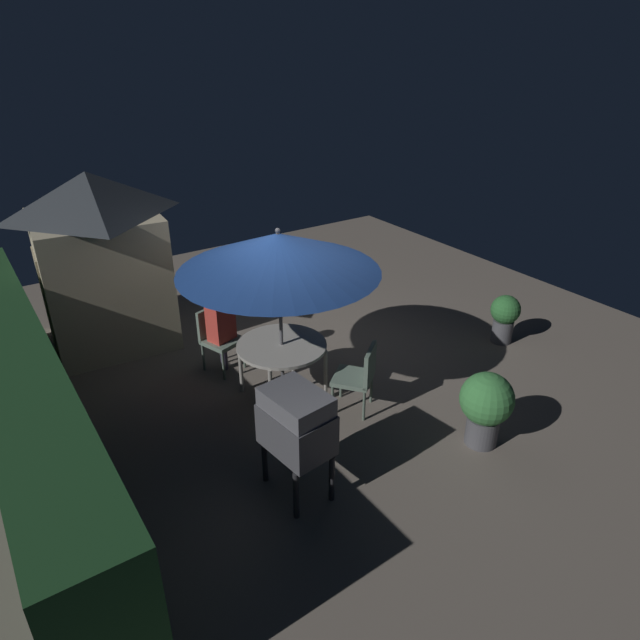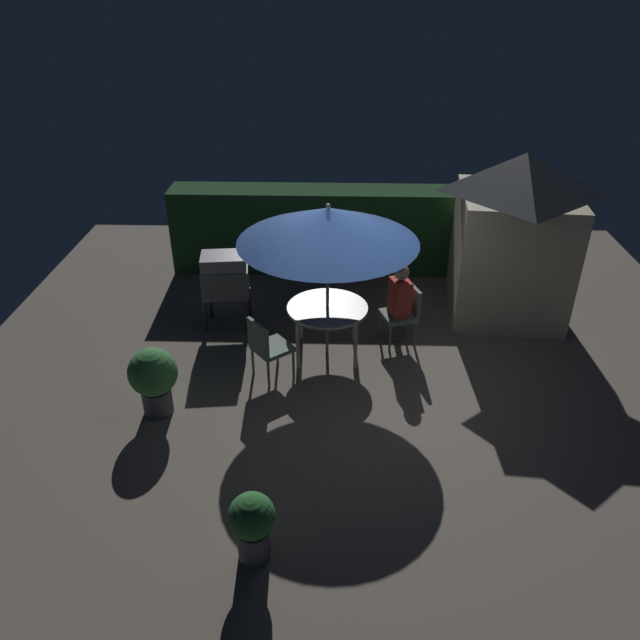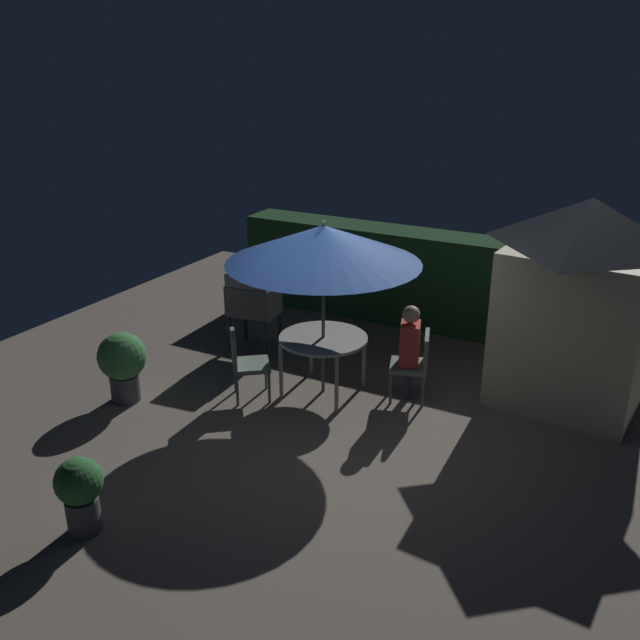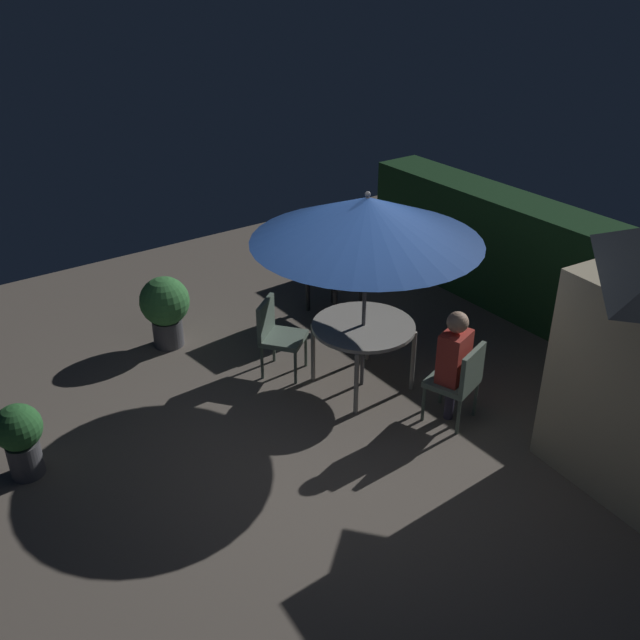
# 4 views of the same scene
# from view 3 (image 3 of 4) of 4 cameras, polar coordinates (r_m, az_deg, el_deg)

# --- Properties ---
(ground_plane) EXTENTS (11.00, 11.00, 0.00)m
(ground_plane) POSITION_cam_3_polar(r_m,az_deg,el_deg) (8.51, 0.45, -8.04)
(ground_plane) COLOR #6B6056
(hedge_backdrop) EXTENTS (6.41, 0.73, 1.51)m
(hedge_backdrop) POSITION_cam_3_polar(r_m,az_deg,el_deg) (11.17, 8.92, 3.28)
(hedge_backdrop) COLOR #193D1E
(hedge_backdrop) RESTS_ON ground
(garden_shed) EXTENTS (1.94, 1.92, 2.58)m
(garden_shed) POSITION_cam_3_polar(r_m,az_deg,el_deg) (9.06, 20.60, 1.53)
(garden_shed) COLOR #C6B793
(garden_shed) RESTS_ON ground
(patio_table) EXTENTS (1.14, 1.14, 0.77)m
(patio_table) POSITION_cam_3_polar(r_m,az_deg,el_deg) (8.83, 0.27, -1.81)
(patio_table) COLOR #B2ADA3
(patio_table) RESTS_ON ground
(patio_umbrella) EXTENTS (2.42, 2.42, 2.28)m
(patio_umbrella) POSITION_cam_3_polar(r_m,az_deg,el_deg) (8.40, 0.29, 6.25)
(patio_umbrella) COLOR #4C4C51
(patio_umbrella) RESTS_ON ground
(bbq_grill) EXTENTS (0.75, 0.58, 1.20)m
(bbq_grill) POSITION_cam_3_polar(r_m,az_deg,el_deg) (10.13, -5.52, 2.09)
(bbq_grill) COLOR #47474C
(bbq_grill) RESTS_ON ground
(chair_near_shed) EXTENTS (0.59, 0.58, 0.90)m
(chair_near_shed) POSITION_cam_3_polar(r_m,az_deg,el_deg) (8.80, 7.89, -3.40)
(chair_near_shed) COLOR slate
(chair_near_shed) RESTS_ON ground
(chair_far_side) EXTENTS (0.65, 0.65, 0.90)m
(chair_far_side) POSITION_cam_3_polar(r_m,az_deg,el_deg) (8.79, -6.26, -3.34)
(chair_far_side) COLOR slate
(chair_far_side) RESTS_ON ground
(potted_plant_by_shed) EXTENTS (0.44, 0.44, 0.76)m
(potted_plant_by_shed) POSITION_cam_3_polar(r_m,az_deg,el_deg) (6.84, -19.17, -13.15)
(potted_plant_by_shed) COLOR #4C4C51
(potted_plant_by_shed) RESTS_ON ground
(potted_plant_by_grill) EXTENTS (0.61, 0.61, 0.91)m
(potted_plant_by_grill) POSITION_cam_3_polar(r_m,az_deg,el_deg) (9.02, -15.97, -3.34)
(potted_plant_by_grill) COLOR #4C4C51
(potted_plant_by_grill) RESTS_ON ground
(person_in_red) EXTENTS (0.34, 0.40, 1.26)m
(person_in_red) POSITION_cam_3_polar(r_m,az_deg,el_deg) (8.69, 7.41, -1.80)
(person_in_red) COLOR #CC3D33
(person_in_red) RESTS_ON ground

